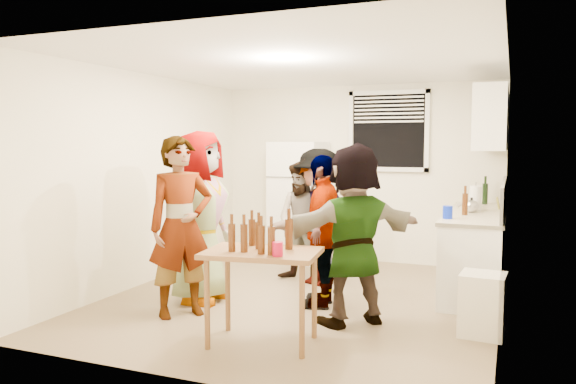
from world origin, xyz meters
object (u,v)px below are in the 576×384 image
at_px(guest_black, 322,305).
at_px(guest_orange, 352,323).
at_px(guest_stripe, 182,315).
at_px(guest_back_left, 304,282).
at_px(trash_bin, 482,307).
at_px(guest_grey, 202,300).
at_px(kettle, 471,212).
at_px(blue_cup, 447,219).
at_px(beer_bottle_table, 289,249).
at_px(beer_bottle_counter, 465,215).
at_px(wine_bottle, 485,204).
at_px(guest_back_right, 318,284).
at_px(serving_table, 262,343).
at_px(refrigerator, 299,202).
at_px(red_cup, 278,256).

relative_size(guest_black, guest_orange, 0.93).
xyz_separation_m(guest_stripe, guest_back_left, (0.64, 1.69, 0.00)).
xyz_separation_m(trash_bin, guest_orange, (-1.14, -0.10, -0.25)).
bearing_deg(guest_grey, kettle, -61.23).
bearing_deg(guest_black, blue_cup, 105.70).
bearing_deg(trash_bin, beer_bottle_table, -153.51).
height_order(beer_bottle_counter, guest_back_left, beer_bottle_counter).
distance_m(guest_grey, guest_back_left, 1.38).
bearing_deg(guest_back_left, wine_bottle, 44.49).
xyz_separation_m(beer_bottle_counter, guest_orange, (-0.88, -1.36, -0.90)).
distance_m(guest_back_right, guest_orange, 1.48).
xyz_separation_m(guest_grey, guest_back_right, (0.93, 1.13, 0.00)).
bearing_deg(guest_grey, wine_bottle, -48.78).
bearing_deg(serving_table, guest_grey, 140.57).
height_order(refrigerator, serving_table, refrigerator).
xyz_separation_m(serving_table, guest_back_left, (-0.41, 2.11, 0.00)).
distance_m(beer_bottle_counter, guest_back_left, 2.06).
bearing_deg(refrigerator, guest_orange, -59.05).
height_order(blue_cup, trash_bin, blue_cup).
bearing_deg(guest_back_right, blue_cup, 12.26).
height_order(serving_table, guest_back_right, serving_table).
xyz_separation_m(refrigerator, red_cup, (1.13, -3.43, -0.06)).
bearing_deg(guest_back_left, guest_back_right, 0.39).
distance_m(serving_table, beer_bottle_table, 0.82).
bearing_deg(serving_table, kettle, 58.56).
bearing_deg(guest_grey, guest_back_right, -40.36).
relative_size(trash_bin, guest_black, 0.35).
bearing_deg(refrigerator, wine_bottle, 3.34).
relative_size(beer_bottle_counter, guest_back_right, 0.15).
height_order(wine_bottle, beer_bottle_table, wine_bottle).
xyz_separation_m(guest_back_right, guest_orange, (0.77, -1.27, 0.00)).
xyz_separation_m(red_cup, guest_grey, (-1.36, 1.11, -0.79)).
xyz_separation_m(trash_bin, guest_stripe, (-2.75, -0.48, -0.25)).
distance_m(refrigerator, guest_back_left, 1.51).
bearing_deg(red_cup, wine_bottle, 68.96).
xyz_separation_m(red_cup, guest_back_left, (-0.63, 2.28, -0.79)).
bearing_deg(beer_bottle_counter, guest_back_left, -178.42).
height_order(refrigerator, guest_grey, refrigerator).
distance_m(wine_bottle, guest_back_right, 2.41).
relative_size(red_cup, guest_grey, 0.06).
bearing_deg(refrigerator, guest_back_left, -66.45).
bearing_deg(wine_bottle, guest_black, -124.22).
bearing_deg(guest_grey, beer_bottle_table, -121.84).
xyz_separation_m(red_cup, guest_back_right, (-0.42, 2.24, -0.79)).
height_order(serving_table, guest_black, serving_table).
xyz_separation_m(kettle, guest_back_right, (-1.70, -0.36, -0.90)).
bearing_deg(kettle, beer_bottle_counter, -107.31).
height_order(refrigerator, beer_bottle_counter, refrigerator).
xyz_separation_m(serving_table, red_cup, (0.21, -0.17, 0.79)).
bearing_deg(wine_bottle, guest_back_right, -143.46).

